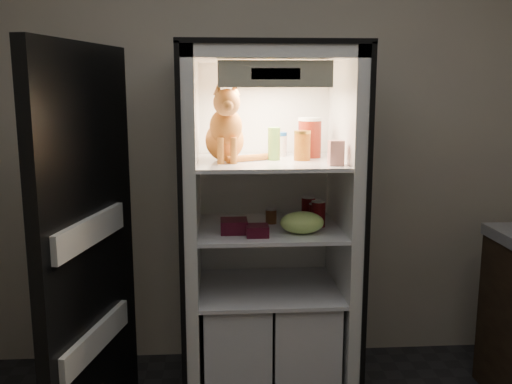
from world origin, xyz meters
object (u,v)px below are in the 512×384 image
(tabby_cat, at_px, (226,132))
(parmesan_shaker, at_px, (274,144))
(cream_carton, at_px, (336,153))
(mayo_tub, at_px, (278,144))
(soda_can_a, at_px, (308,210))
(refrigerator, at_px, (268,251))
(pepper_jar, at_px, (310,137))
(grape_bag, at_px, (302,223))
(salsa_jar, at_px, (302,145))
(berry_box_right, at_px, (257,231))
(soda_can_c, at_px, (318,214))
(condiment_jar, at_px, (271,216))
(berry_box_left, at_px, (234,226))
(soda_can_b, at_px, (315,214))

(tabby_cat, bearing_deg, parmesan_shaker, 1.29)
(parmesan_shaker, distance_m, cream_carton, 0.35)
(parmesan_shaker, height_order, mayo_tub, parmesan_shaker)
(soda_can_a, bearing_deg, tabby_cat, -168.23)
(refrigerator, xyz_separation_m, pepper_jar, (0.23, 0.05, 0.60))
(refrigerator, relative_size, grape_bag, 8.55)
(salsa_jar, distance_m, grape_bag, 0.40)
(soda_can_a, distance_m, berry_box_right, 0.40)
(mayo_tub, xyz_separation_m, grape_bag, (0.09, -0.32, -0.36))
(soda_can_a, bearing_deg, berry_box_right, -137.69)
(salsa_jar, bearing_deg, mayo_tub, 119.08)
(soda_can_c, bearing_deg, pepper_jar, 103.56)
(parmesan_shaker, relative_size, condiment_jar, 2.02)
(parmesan_shaker, distance_m, berry_box_right, 0.46)
(soda_can_a, relative_size, soda_can_c, 1.02)
(berry_box_left, xyz_separation_m, berry_box_right, (0.11, -0.08, -0.01))
(soda_can_b, height_order, berry_box_left, soda_can_b)
(grape_bag, distance_m, berry_box_right, 0.23)
(salsa_jar, distance_m, berry_box_left, 0.54)
(parmesan_shaker, height_order, soda_can_c, parmesan_shaker)
(condiment_jar, distance_m, berry_box_right, 0.27)
(tabby_cat, distance_m, grape_bag, 0.60)
(tabby_cat, height_order, grape_bag, tabby_cat)
(refrigerator, xyz_separation_m, soda_can_a, (0.22, 0.02, 0.22))
(soda_can_c, height_order, grape_bag, soda_can_c)
(soda_can_a, distance_m, berry_box_left, 0.45)
(tabby_cat, xyz_separation_m, parmesan_shaker, (0.25, 0.02, -0.06))
(pepper_jar, distance_m, berry_box_right, 0.60)
(berry_box_left, bearing_deg, condiment_jar, 41.45)
(refrigerator, xyz_separation_m, berry_box_right, (-0.07, -0.24, 0.18))
(mayo_tub, relative_size, soda_can_b, 1.10)
(mayo_tub, bearing_deg, tabby_cat, -147.52)
(parmesan_shaker, bearing_deg, mayo_tub, 76.05)
(refrigerator, xyz_separation_m, condiment_jar, (0.02, 0.01, 0.19))
(soda_can_a, height_order, condiment_jar, soda_can_a)
(soda_can_c, bearing_deg, cream_carton, -74.60)
(cream_carton, height_order, berry_box_left, cream_carton)
(refrigerator, bearing_deg, berry_box_left, -137.91)
(parmesan_shaker, height_order, soda_can_a, parmesan_shaker)
(soda_can_b, relative_size, condiment_jar, 1.42)
(tabby_cat, distance_m, condiment_jar, 0.52)
(parmesan_shaker, bearing_deg, soda_can_c, -7.43)
(refrigerator, xyz_separation_m, cream_carton, (0.30, -0.25, 0.56))
(refrigerator, xyz_separation_m, soda_can_c, (0.26, -0.08, 0.22))
(pepper_jar, xyz_separation_m, condiment_jar, (-0.21, -0.04, -0.41))
(soda_can_b, distance_m, condiment_jar, 0.23)
(parmesan_shaker, bearing_deg, tabby_cat, -175.34)
(soda_can_a, height_order, grape_bag, soda_can_a)
(salsa_jar, height_order, soda_can_c, salsa_jar)
(soda_can_a, bearing_deg, salsa_jar, -119.68)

